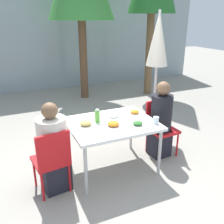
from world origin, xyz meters
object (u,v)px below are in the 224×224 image
at_px(chair_left, 52,158).
at_px(bottle, 97,116).
at_px(person_right, 161,122).
at_px(salad_bowl, 113,115).
at_px(person_left, 53,150).
at_px(closed_umbrella, 158,45).
at_px(drinking_cup, 156,120).
at_px(chair_right, 160,124).

bearing_deg(chair_left, bottle, 14.19).
xyz_separation_m(person_right, salad_bowl, (-0.74, 0.14, 0.18)).
xyz_separation_m(person_left, bottle, (0.65, 0.19, 0.27)).
height_order(person_right, salad_bowl, person_right).
relative_size(closed_umbrella, salad_bowl, 14.46).
relative_size(person_left, closed_umbrella, 0.53).
bearing_deg(chair_left, person_left, 58.14).
relative_size(chair_left, drinking_cup, 9.05).
relative_size(closed_umbrella, drinking_cup, 23.06).
height_order(bottle, drinking_cup, bottle).
height_order(person_left, person_right, person_right).
bearing_deg(chair_right, person_left, 4.99).
distance_m(person_right, salad_bowl, 0.77).
bearing_deg(salad_bowl, person_left, -162.38).
bearing_deg(bottle, person_left, -163.47).
relative_size(chair_left, closed_umbrella, 0.39).
bearing_deg(chair_right, salad_bowl, -6.95).
xyz_separation_m(chair_right, bottle, (-1.06, -0.05, 0.32)).
bearing_deg(chair_right, chair_left, 7.57).
bearing_deg(closed_umbrella, person_left, -155.73).
distance_m(chair_right, closed_umbrella, 1.35).
bearing_deg(person_left, chair_left, -121.86).
bearing_deg(chair_right, closed_umbrella, -118.52).
relative_size(chair_left, person_right, 0.71).
distance_m(person_left, chair_right, 1.73).
height_order(person_right, drinking_cup, person_right).
relative_size(chair_left, bottle, 4.52).
relative_size(person_right, salad_bowl, 7.94).
distance_m(closed_umbrella, bottle, 1.76).
relative_size(chair_left, person_left, 0.74).
xyz_separation_m(person_left, drinking_cup, (1.36, -0.16, 0.23)).
relative_size(person_right, bottle, 6.33).
bearing_deg(closed_umbrella, bottle, -152.35).
xyz_separation_m(closed_umbrella, bottle, (-1.38, -0.72, -0.81)).
relative_size(closed_umbrella, bottle, 11.52).
distance_m(chair_right, salad_bowl, 0.82).
bearing_deg(chair_left, closed_umbrella, 17.97).
xyz_separation_m(chair_right, drinking_cup, (-0.36, -0.40, 0.27)).
bearing_deg(drinking_cup, chair_left, 177.02).
height_order(person_right, bottle, person_right).
height_order(closed_umbrella, bottle, closed_umbrella).
height_order(chair_left, chair_right, same).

